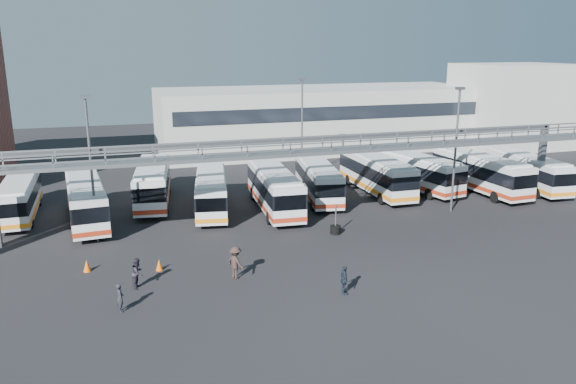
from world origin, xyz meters
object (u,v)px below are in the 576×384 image
object	(u,v)px
pedestrian_c	(236,263)
tire_stack	(335,229)
light_pole_left	(91,162)
bus_2	(153,182)
cone_right	(87,266)
pedestrian_d	(344,280)
bus_1	(86,200)
bus_4	(274,188)
light_pole_mid	(456,143)
bus_7	(414,170)
cone_left	(159,265)
bus_9	(527,170)
bus_6	(376,173)
bus_5	(318,179)
pedestrian_b	(138,273)
bus_0	(19,197)
bus_8	(480,172)
light_pole_back	(302,123)
pedestrian_a	(120,298)
bus_3	(211,191)

from	to	relation	value
pedestrian_c	tire_stack	bearing A→B (deg)	-85.82
light_pole_left	bus_2	distance (m)	10.65
cone_right	pedestrian_d	bearing A→B (deg)	-29.52
bus_1	bus_4	bearing A→B (deg)	-8.97
bus_1	pedestrian_c	xyz separation A→B (m)	(8.67, -13.95, -0.87)
light_pole_mid	bus_2	bearing A→B (deg)	157.23
light_pole_left	bus_4	bearing A→B (deg)	14.62
bus_2	pedestrian_c	distance (m)	18.37
light_pole_mid	cone_right	distance (m)	29.40
bus_2	bus_7	bearing A→B (deg)	1.72
cone_left	light_pole_mid	bearing A→B (deg)	12.91
bus_7	tire_stack	bearing A→B (deg)	-151.67
light_pole_mid	cone_left	bearing A→B (deg)	-167.09
bus_9	bus_6	bearing A→B (deg)	173.97
bus_5	pedestrian_b	world-z (taller)	bus_5
bus_6	pedestrian_b	world-z (taller)	bus_6
cone_left	bus_0	bearing A→B (deg)	123.41
bus_5	bus_8	distance (m)	15.52
pedestrian_b	tire_stack	xyz separation A→B (m)	(14.29, 5.32, -0.51)
light_pole_back	bus_2	bearing A→B (deg)	-161.42
light_pole_back	cone_left	distance (m)	26.82
pedestrian_a	pedestrian_d	world-z (taller)	pedestrian_d
bus_1	pedestrian_a	bearing A→B (deg)	-87.76
light_pole_back	bus_0	distance (m)	26.89
bus_3	pedestrian_d	xyz separation A→B (m)	(4.14, -18.12, -0.93)
bus_7	tire_stack	size ratio (longest dim) A/B	5.14
bus_1	bus_7	xyz separation A→B (m)	(29.42, 1.68, 0.02)
bus_5	pedestrian_a	distance (m)	24.84
bus_5	bus_2	bearing A→B (deg)	178.32
bus_1	bus_8	xyz separation A→B (m)	(34.91, -0.98, 0.08)
tire_stack	bus_5	bearing A→B (deg)	77.07
bus_8	cone_left	world-z (taller)	bus_8
bus_1	bus_5	distance (m)	19.58
bus_1	bus_8	distance (m)	34.92
bus_0	tire_stack	distance (m)	25.22
bus_0	bus_4	bearing A→B (deg)	-12.64
bus_0	bus_3	distance (m)	15.15
bus_4	pedestrian_b	size ratio (longest dim) A/B	6.51
light_pole_back	bus_5	world-z (taller)	light_pole_back
light_pole_mid	bus_8	distance (m)	8.63
bus_3	pedestrian_c	xyz separation A→B (m)	(-1.09, -14.15, -0.77)
bus_6	pedestrian_a	bearing A→B (deg)	-141.73
light_pole_back	pedestrian_b	bearing A→B (deg)	-127.80
light_pole_back	bus_5	distance (m)	9.04
pedestrian_a	cone_left	distance (m)	5.62
bus_8	cone_right	size ratio (longest dim) A/B	15.64
light_pole_left	bus_8	distance (m)	34.54
bus_4	pedestrian_a	bearing A→B (deg)	-125.44
bus_6	tire_stack	xyz separation A→B (m)	(-8.03, -9.73, -1.56)
bus_9	bus_1	bearing A→B (deg)	-176.78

